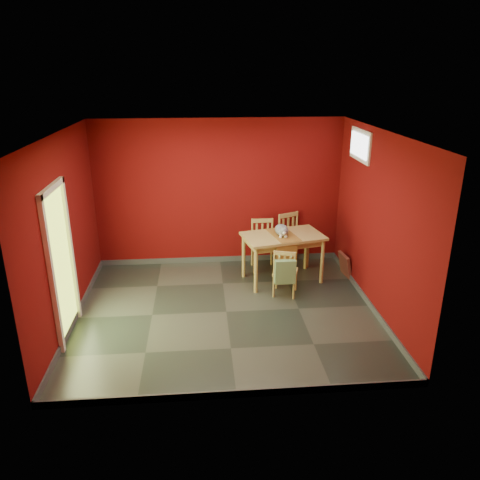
{
  "coord_description": "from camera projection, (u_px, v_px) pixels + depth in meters",
  "views": [
    {
      "loc": [
        -0.35,
        -6.33,
        3.52
      ],
      "look_at": [
        0.25,
        0.45,
        1.0
      ],
      "focal_mm": 35.0,
      "sensor_mm": 36.0,
      "label": 1
    }
  ],
  "objects": [
    {
      "name": "chair_far_left",
      "position": [
        263.0,
        244.0,
        8.57
      ],
      "size": [
        0.43,
        0.43,
        0.92
      ],
      "color": "tan",
      "rests_on": "ground"
    },
    {
      "name": "outlet_plate",
      "position": [
        302.0,
        244.0,
        9.05
      ],
      "size": [
        0.08,
        0.02,
        0.12
      ],
      "primitive_type": "cube",
      "color": "silver",
      "rests_on": "room_shell"
    },
    {
      "name": "chair_far_right",
      "position": [
        292.0,
        240.0,
        8.7
      ],
      "size": [
        0.61,
        0.61,
        0.99
      ],
      "color": "tan",
      "rests_on": "ground"
    },
    {
      "name": "ground",
      "position": [
        226.0,
        312.0,
        7.16
      ],
      "size": [
        4.5,
        4.5,
        0.0
      ],
      "primitive_type": "plane",
      "color": "#2D342D",
      "rests_on": "ground"
    },
    {
      "name": "picture_frame",
      "position": [
        345.0,
        265.0,
        8.32
      ],
      "size": [
        0.18,
        0.43,
        0.42
      ],
      "color": "brown",
      "rests_on": "ground"
    },
    {
      "name": "chair_near",
      "position": [
        285.0,
        271.0,
        7.56
      ],
      "size": [
        0.48,
        0.48,
        0.81
      ],
      "color": "tan",
      "rests_on": "ground"
    },
    {
      "name": "tote_bag",
      "position": [
        285.0,
        272.0,
        7.34
      ],
      "size": [
        0.33,
        0.19,
        0.46
      ],
      "color": "#6D9560",
      "rests_on": "chair_near"
    },
    {
      "name": "dining_table",
      "position": [
        283.0,
        241.0,
        7.99
      ],
      "size": [
        1.48,
        1.05,
        0.84
      ],
      "color": "tan",
      "rests_on": "ground"
    },
    {
      "name": "doorway",
      "position": [
        60.0,
        259.0,
        6.22
      ],
      "size": [
        0.06,
        1.01,
        2.13
      ],
      "color": "#B7D838",
      "rests_on": "ground"
    },
    {
      "name": "room_shell",
      "position": [
        226.0,
        309.0,
        7.15
      ],
      "size": [
        4.5,
        4.5,
        4.5
      ],
      "color": "#5F0909",
      "rests_on": "ground"
    },
    {
      "name": "window",
      "position": [
        360.0,
        145.0,
        7.46
      ],
      "size": [
        0.05,
        0.9,
        0.5
      ],
      "color": "white",
      "rests_on": "room_shell"
    },
    {
      "name": "table_runner",
      "position": [
        284.0,
        241.0,
        7.86
      ],
      "size": [
        0.53,
        0.84,
        0.39
      ],
      "color": "#906025",
      "rests_on": "dining_table"
    },
    {
      "name": "cat",
      "position": [
        282.0,
        228.0,
        7.94
      ],
      "size": [
        0.28,
        0.49,
        0.23
      ],
      "primitive_type": null,
      "rotation": [
        0.0,
        0.0,
        0.08
      ],
      "color": "slate",
      "rests_on": "table_runner"
    }
  ]
}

